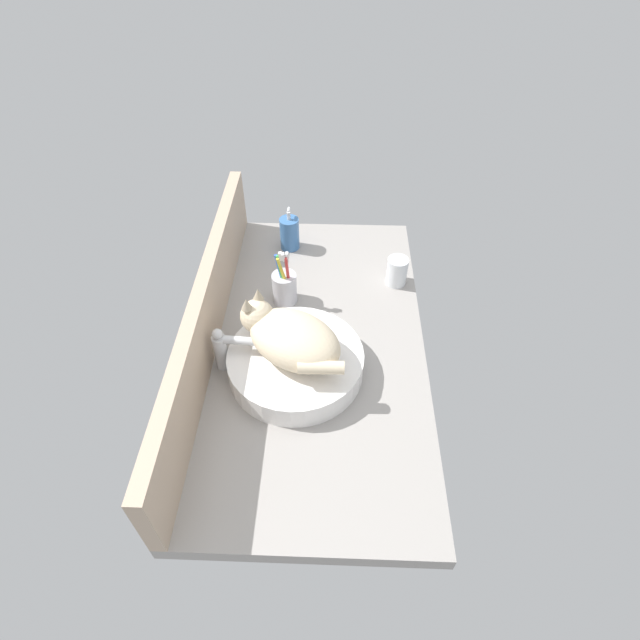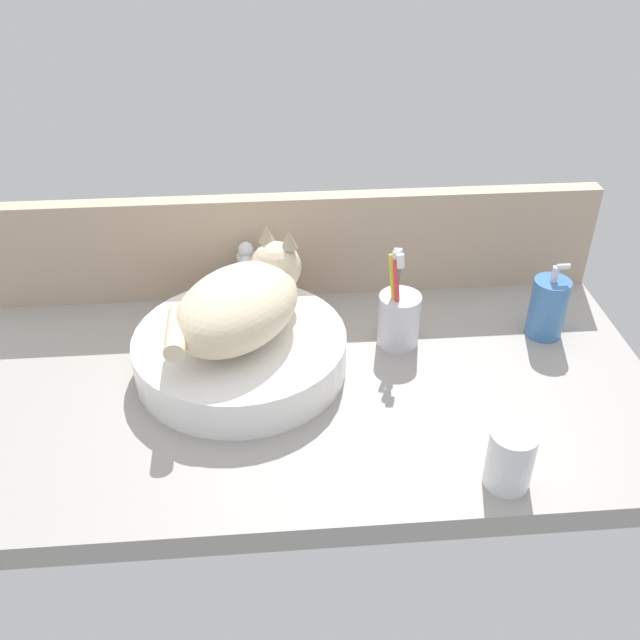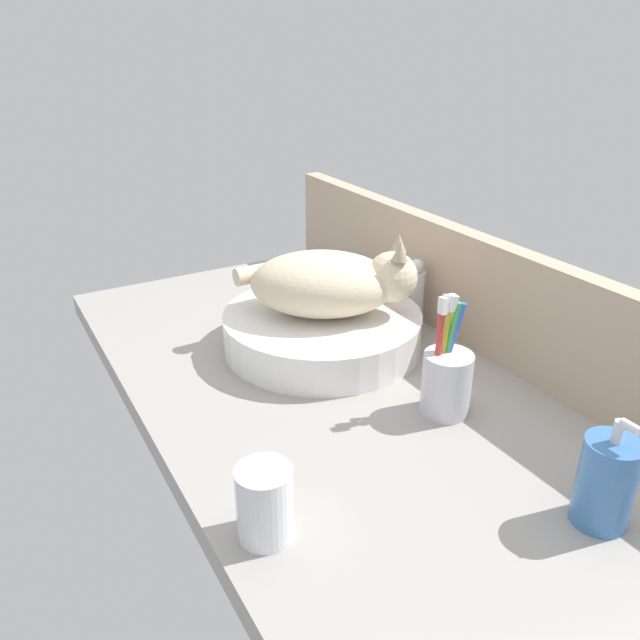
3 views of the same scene
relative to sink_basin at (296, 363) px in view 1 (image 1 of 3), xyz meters
The scene contains 8 objects.
ground_plane 12.61cm from the sink_basin, 22.54° to the right, with size 115.12×60.89×4.00cm, color #9E9993.
backsplash_panel 27.31cm from the sink_basin, 66.52° to the left, with size 115.12×3.60×20.15cm, color tan.
sink_basin is the anchor object (origin of this frame).
cat 9.20cm from the sink_basin, 60.13° to the left, with size 27.90×30.23×14.00cm.
faucet 18.80cm from the sink_basin, 86.32° to the left, with size 3.60×11.85×13.60cm.
soap_dispenser 54.47cm from the sink_basin, ahead, with size 6.42×6.42×14.37cm.
toothbrush_cup 27.90cm from the sink_basin, 10.64° to the left, with size 7.29×7.29×18.70cm.
water_glass 46.74cm from the sink_basin, 38.01° to the right, with size 6.47×6.47×9.07cm.
Camera 1 is at (-93.72, -4.82, 102.94)cm, focal length 28.00 mm.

